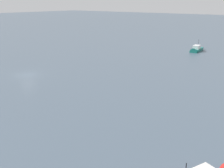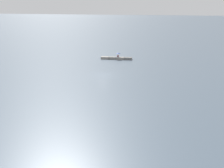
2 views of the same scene
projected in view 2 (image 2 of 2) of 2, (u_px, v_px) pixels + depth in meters
The scene contains 4 objects.
ground_plane at pixel (103, 75), 74.60m from camera, with size 500.00×500.00×0.00m, color #475666.
seawall_pier at pixel (116, 58), 93.46m from camera, with size 9.17×1.46×0.66m.
person_seated_maroon_left at pixel (118, 56), 93.07m from camera, with size 0.48×0.66×0.73m.
umbrella_open_navy at pixel (118, 53), 93.04m from camera, with size 1.42×1.42×1.30m.
Camera 2 is at (-14.03, 71.11, 17.89)m, focal length 50.98 mm.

